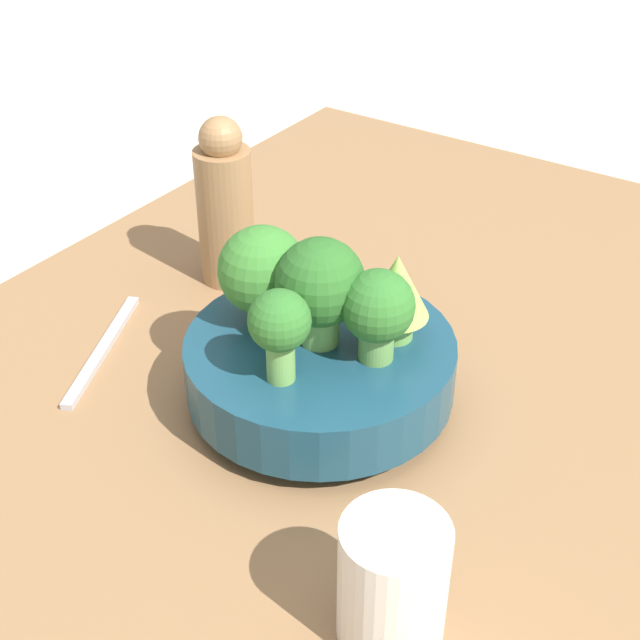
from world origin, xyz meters
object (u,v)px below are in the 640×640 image
(bowl, at_px, (320,367))
(pepper_mill, at_px, (225,206))
(fork, at_px, (103,349))
(cup, at_px, (393,582))

(bowl, xyz_separation_m, pepper_mill, (-0.11, -0.18, 0.04))
(pepper_mill, relative_size, fork, 1.10)
(fork, bearing_deg, bowl, 104.21)
(pepper_mill, height_order, fork, pepper_mill)
(bowl, bearing_deg, fork, -75.79)
(cup, relative_size, fork, 0.58)
(bowl, xyz_separation_m, cup, (0.16, 0.16, 0.01))
(bowl, relative_size, pepper_mill, 1.28)
(bowl, distance_m, pepper_mill, 0.22)
(bowl, bearing_deg, cup, 45.01)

